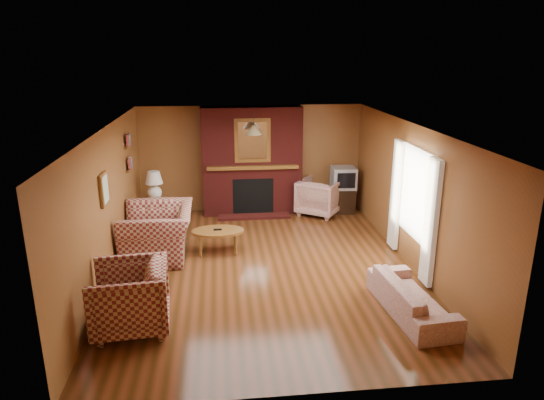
{
  "coord_description": "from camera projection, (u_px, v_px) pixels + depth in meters",
  "views": [
    {
      "loc": [
        -0.71,
        -7.56,
        3.55
      ],
      "look_at": [
        0.19,
        0.6,
        1.02
      ],
      "focal_mm": 32.0,
      "sensor_mm": 36.0,
      "label": 1
    }
  ],
  "objects": [
    {
      "name": "pendant_light",
      "position": [
        254.0,
        130.0,
        9.9
      ],
      "size": [
        0.36,
        0.36,
        0.48
      ],
      "color": "black",
      "rests_on": "ceiling"
    },
    {
      "name": "table_lamp",
      "position": [
        154.0,
        184.0,
        10.15
      ],
      "size": [
        0.37,
        0.37,
        0.61
      ],
      "color": "white",
      "rests_on": "side_table"
    },
    {
      "name": "wall_left",
      "position": [
        108.0,
        205.0,
        7.69
      ],
      "size": [
        0.0,
        6.5,
        6.5
      ],
      "primitive_type": "plane",
      "rotation": [
        1.57,
        0.0,
        1.57
      ],
      "color": "brown",
      "rests_on": "floor"
    },
    {
      "name": "crt_tv",
      "position": [
        343.0,
        178.0,
        10.93
      ],
      "size": [
        0.54,
        0.54,
        0.49
      ],
      "color": "#9DA0A4",
      "rests_on": "tv_stand"
    },
    {
      "name": "fireplace",
      "position": [
        252.0,
        162.0,
        10.79
      ],
      "size": [
        2.2,
        0.82,
        2.4
      ],
      "color": "#551512",
      "rests_on": "floor"
    },
    {
      "name": "plaid_loveseat",
      "position": [
        158.0,
        233.0,
        8.61
      ],
      "size": [
        1.25,
        1.42,
        0.91
      ],
      "primitive_type": "imported",
      "rotation": [
        0.0,
        0.0,
        -1.55
      ],
      "color": "maroon",
      "rests_on": "floor"
    },
    {
      "name": "side_table",
      "position": [
        156.0,
        211.0,
        10.33
      ],
      "size": [
        0.41,
        0.41,
        0.54
      ],
      "primitive_type": "cube",
      "rotation": [
        0.0,
        0.0,
        -0.01
      ],
      "color": "brown",
      "rests_on": "floor"
    },
    {
      "name": "floral_sofa",
      "position": [
        412.0,
        297.0,
        6.78
      ],
      "size": [
        0.8,
        1.73,
        0.49
      ],
      "primitive_type": "imported",
      "rotation": [
        0.0,
        0.0,
        1.66
      ],
      "color": "beige",
      "rests_on": "floor"
    },
    {
      "name": "ceiling",
      "position": [
        264.0,
        127.0,
        7.59
      ],
      "size": [
        6.5,
        6.5,
        0.0
      ],
      "primitive_type": "plane",
      "rotation": [
        3.14,
        0.0,
        0.0
      ],
      "color": "silver",
      "rests_on": "wall_back"
    },
    {
      "name": "floor",
      "position": [
        265.0,
        267.0,
        8.3
      ],
      "size": [
        6.5,
        6.5,
        0.0
      ],
      "primitive_type": "plane",
      "color": "#41250E",
      "rests_on": "ground"
    },
    {
      "name": "bookshelf",
      "position": [
        130.0,
        153.0,
        9.36
      ],
      "size": [
        0.09,
        0.55,
        0.71
      ],
      "color": "brown",
      "rests_on": "wall_left"
    },
    {
      "name": "coffee_table",
      "position": [
        218.0,
        233.0,
        8.8
      ],
      "size": [
        0.95,
        0.59,
        0.46
      ],
      "color": "brown",
      "rests_on": "floor"
    },
    {
      "name": "botanical_print",
      "position": [
        104.0,
        189.0,
        7.3
      ],
      "size": [
        0.05,
        0.4,
        0.5
      ],
      "color": "brown",
      "rests_on": "wall_left"
    },
    {
      "name": "wall_front",
      "position": [
        296.0,
        295.0,
        4.86
      ],
      "size": [
        6.5,
        0.0,
        6.5
      ],
      "primitive_type": "plane",
      "rotation": [
        -1.57,
        0.0,
        0.0
      ],
      "color": "brown",
      "rests_on": "floor"
    },
    {
      "name": "tv_stand",
      "position": [
        342.0,
        200.0,
        11.09
      ],
      "size": [
        0.54,
        0.49,
        0.56
      ],
      "primitive_type": "cube",
      "rotation": [
        0.0,
        0.0,
        -0.04
      ],
      "color": "black",
      "rests_on": "floor"
    },
    {
      "name": "wall_back",
      "position": [
        251.0,
        159.0,
        11.03
      ],
      "size": [
        6.5,
        0.0,
        6.5
      ],
      "primitive_type": "plane",
      "rotation": [
        1.57,
        0.0,
        0.0
      ],
      "color": "brown",
      "rests_on": "floor"
    },
    {
      "name": "plaid_armchair",
      "position": [
        129.0,
        298.0,
        6.35
      ],
      "size": [
        1.07,
        1.05,
        0.9
      ],
      "primitive_type": "imported",
      "rotation": [
        0.0,
        0.0,
        -1.48
      ],
      "color": "maroon",
      "rests_on": "floor"
    },
    {
      "name": "wall_right",
      "position": [
        411.0,
        196.0,
        8.21
      ],
      "size": [
        0.0,
        6.5,
        6.5
      ],
      "primitive_type": "plane",
      "rotation": [
        1.57,
        0.0,
        -1.57
      ],
      "color": "brown",
      "rests_on": "floor"
    },
    {
      "name": "window_right",
      "position": [
        413.0,
        203.0,
        8.03
      ],
      "size": [
        0.1,
        1.85,
        2.0
      ],
      "color": "silver",
      "rests_on": "wall_right"
    },
    {
      "name": "floral_armchair",
      "position": [
        320.0,
        197.0,
        10.89
      ],
      "size": [
        1.21,
        1.22,
        0.81
      ],
      "primitive_type": "imported",
      "rotation": [
        0.0,
        0.0,
        2.54
      ],
      "color": "beige",
      "rests_on": "floor"
    }
  ]
}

